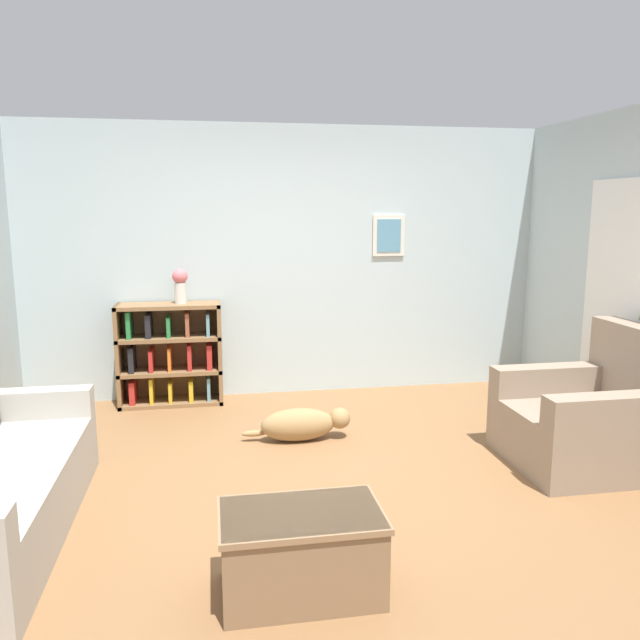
% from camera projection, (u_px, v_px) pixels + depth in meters
% --- Properties ---
extents(ground_plane, '(14.00, 14.00, 0.00)m').
position_uv_depth(ground_plane, '(330.00, 486.00, 4.13)').
color(ground_plane, brown).
extents(wall_back, '(5.60, 0.13, 2.60)m').
position_uv_depth(wall_back, '(288.00, 262.00, 6.08)').
color(wall_back, silver).
rests_on(wall_back, ground_plane).
extents(bookshelf, '(0.95, 0.34, 0.95)m').
position_uv_depth(bookshelf, '(170.00, 355.00, 5.82)').
color(bookshelf, olive).
rests_on(bookshelf, ground_plane).
extents(recliner_chair, '(1.02, 0.95, 0.99)m').
position_uv_depth(recliner_chair, '(592.00, 418.00, 4.46)').
color(recliner_chair, gray).
rests_on(recliner_chair, ground_plane).
extents(coffee_table, '(0.77, 0.47, 0.41)m').
position_uv_depth(coffee_table, '(301.00, 550.00, 2.95)').
color(coffee_table, '#846647').
rests_on(coffee_table, ground_plane).
extents(dog, '(0.87, 0.24, 0.26)m').
position_uv_depth(dog, '(302.00, 424.00, 4.93)').
color(dog, '#9E7A4C').
rests_on(dog, ground_plane).
extents(vase, '(0.14, 0.14, 0.32)m').
position_uv_depth(vase, '(180.00, 284.00, 5.71)').
color(vase, silver).
rests_on(vase, bookshelf).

